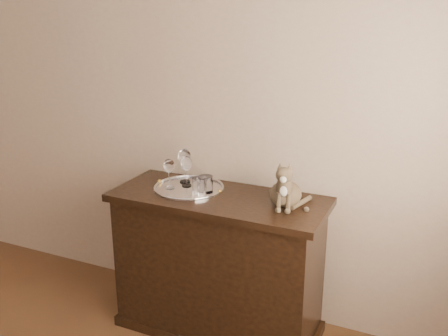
# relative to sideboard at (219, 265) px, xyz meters

# --- Properties ---
(wall_back) EXTENTS (4.00, 0.10, 2.70)m
(wall_back) POSITION_rel_sideboard_xyz_m (-0.60, 0.31, 0.93)
(wall_back) COLOR tan
(wall_back) RESTS_ON ground
(sideboard) EXTENTS (1.20, 0.50, 0.85)m
(sideboard) POSITION_rel_sideboard_xyz_m (0.00, 0.00, 0.00)
(sideboard) COLOR black
(sideboard) RESTS_ON ground
(tray) EXTENTS (0.40, 0.40, 0.01)m
(tray) POSITION_rel_sideboard_xyz_m (-0.20, 0.03, 0.43)
(tray) COLOR silver
(tray) RESTS_ON sideboard
(wine_glass_a) EXTENTS (0.08, 0.08, 0.20)m
(wine_glass_a) POSITION_rel_sideboard_xyz_m (-0.27, 0.11, 0.53)
(wine_glass_a) COLOR silver
(wine_glass_a) RESTS_ON tray
(wine_glass_c) EXTENTS (0.07, 0.07, 0.17)m
(wine_glass_c) POSITION_rel_sideboard_xyz_m (-0.30, -0.02, 0.52)
(wine_glass_c) COLOR white
(wine_glass_c) RESTS_ON tray
(wine_glass_d) EXTENTS (0.07, 0.07, 0.18)m
(wine_glass_d) POSITION_rel_sideboard_xyz_m (-0.23, 0.05, 0.52)
(wine_glass_d) COLOR white
(wine_glass_d) RESTS_ON tray
(tumbler_a) EXTENTS (0.08, 0.08, 0.09)m
(tumbler_a) POSITION_rel_sideboard_xyz_m (-0.11, -0.02, 0.48)
(tumbler_a) COLOR white
(tumbler_a) RESTS_ON tray
(tumbler_c) EXTENTS (0.08, 0.08, 0.09)m
(tumbler_c) POSITION_rel_sideboard_xyz_m (-0.08, 0.01, 0.48)
(tumbler_c) COLOR white
(tumbler_c) RESTS_ON tray
(cat) EXTENTS (0.30, 0.28, 0.26)m
(cat) POSITION_rel_sideboard_xyz_m (0.38, 0.02, 0.55)
(cat) COLOR #49392B
(cat) RESTS_ON sideboard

